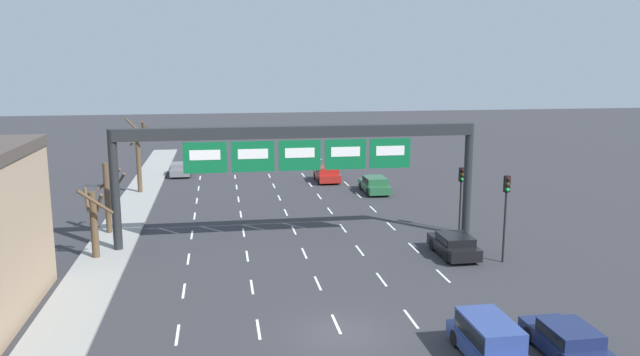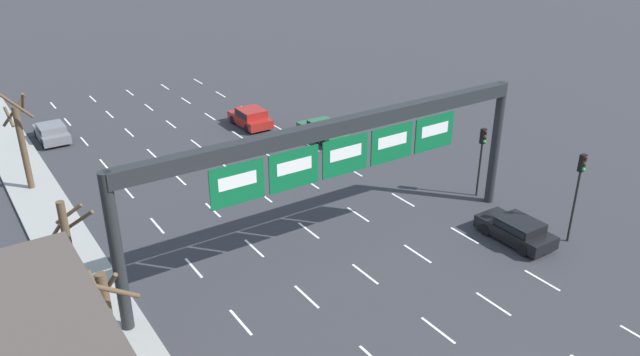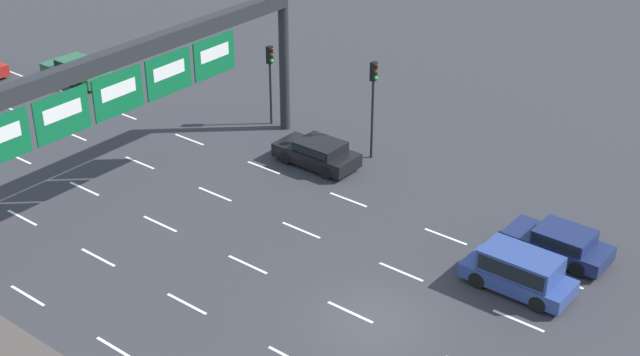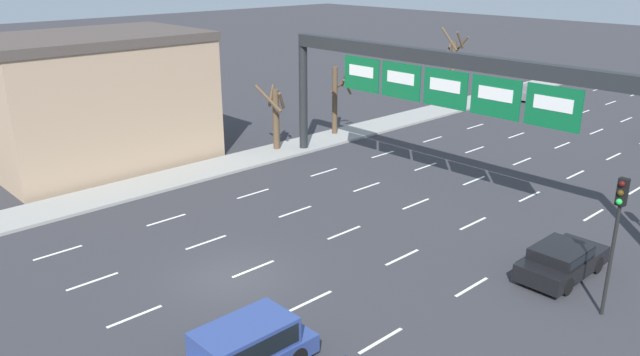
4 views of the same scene
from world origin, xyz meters
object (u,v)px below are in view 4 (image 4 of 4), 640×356
car_black (562,260)px  tree_bare_second (453,67)px  tree_bare_closest (336,98)px  tree_bare_third (275,115)px  car_grey (533,92)px  suv_blue (246,347)px  sign_gantry (449,81)px  traffic_light_near_gantry (617,220)px

car_black → tree_bare_second: (-19.75, 20.40, 2.59)m
tree_bare_closest → tree_bare_third: bearing=-89.1°
car_grey → suv_blue: 42.64m
sign_gantry → traffic_light_near_gantry: (10.66, -5.45, -2.35)m
suv_blue → tree_bare_second: (-16.37, 32.61, 2.39)m
tree_bare_third → car_black: bearing=-7.2°
traffic_light_near_gantry → tree_bare_closest: size_ratio=1.08×
car_black → traffic_light_near_gantry: size_ratio=0.84×
tree_bare_second → tree_bare_third: 17.91m
sign_gantry → traffic_light_near_gantry: bearing=-27.1°
car_black → tree_bare_third: bearing=172.8°
tree_bare_second → tree_bare_closest: bearing=-91.8°
car_black → suv_blue: suv_blue is taller
car_grey → car_black: bearing=-59.2°
car_grey → car_black: (16.84, -28.25, 0.00)m
tree_bare_closest → tree_bare_third: (0.08, -5.34, -0.29)m
car_grey → tree_bare_third: bearing=-97.1°
car_grey → tree_bare_third: size_ratio=0.95×
sign_gantry → tree_bare_second: 20.17m
suv_blue → traffic_light_near_gantry: 12.36m
tree_bare_closest → suv_blue: bearing=-50.1°
sign_gantry → tree_bare_third: (-11.67, -1.41, -3.51)m
car_grey → tree_bare_third: 25.98m
tree_bare_third → tree_bare_closest: bearing=90.9°
traffic_light_near_gantry → tree_bare_third: traffic_light_near_gantry is taller
suv_blue → tree_bare_third: 22.30m
suv_blue → tree_bare_second: size_ratio=0.65×
suv_blue → tree_bare_closest: tree_bare_closest is taller
suv_blue → tree_bare_third: size_ratio=1.00×
traffic_light_near_gantry → tree_bare_closest: bearing=157.3°
car_grey → suv_blue: size_ratio=0.95×
car_grey → tree_bare_second: 8.76m
car_grey → tree_bare_closest: size_ratio=0.87×
tree_bare_closest → tree_bare_second: tree_bare_second is taller
car_grey → traffic_light_near_gantry: (19.11, -29.77, 2.78)m
tree_bare_third → suv_blue: bearing=-41.4°
traffic_light_near_gantry → tree_bare_second: size_ratio=0.78×
sign_gantry → car_grey: (-8.45, 24.32, -5.13)m
tree_bare_closest → tree_bare_third: 5.35m
tree_bare_third → tree_bare_second: bearing=89.0°
car_grey → tree_bare_third: (-3.22, -25.73, 1.62)m
tree_bare_second → suv_blue: bearing=-63.3°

